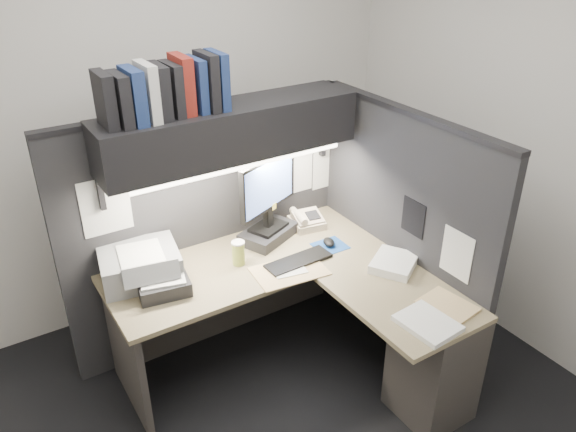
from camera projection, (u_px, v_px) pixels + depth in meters
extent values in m
plane|color=black|center=(282.00, 414.00, 3.30)|extent=(3.50, 3.50, 0.00)
cube|color=silver|center=(164.00, 124.00, 3.78)|extent=(3.50, 0.04, 2.70)
cube|color=silver|center=(565.00, 422.00, 1.55)|extent=(3.50, 0.04, 2.70)
cube|color=silver|center=(519.00, 141.00, 3.49)|extent=(0.04, 3.00, 2.70)
cube|color=black|center=(209.00, 229.00, 3.63)|extent=(1.90, 0.06, 1.60)
cube|color=black|center=(399.00, 238.00, 3.52)|extent=(0.06, 1.50, 1.60)
cube|color=#8F805B|center=(247.00, 263.00, 3.43)|extent=(1.70, 0.68, 0.03)
cube|color=#8F805B|center=(400.00, 297.00, 3.12)|extent=(0.60, 0.85, 0.03)
cube|color=#332F2D|center=(228.00, 288.00, 3.82)|extent=(1.61, 0.02, 0.70)
cube|color=#332F2D|center=(127.00, 357.00, 3.22)|extent=(0.04, 0.61, 0.70)
cube|color=#332F2D|center=(434.00, 364.00, 3.17)|extent=(0.38, 0.40, 0.70)
cube|color=black|center=(230.00, 131.00, 3.21)|extent=(1.55, 0.34, 0.30)
cylinder|color=white|center=(243.00, 166.00, 3.19)|extent=(1.32, 0.04, 0.04)
cube|color=black|center=(268.00, 233.00, 3.64)|extent=(0.44, 0.36, 0.07)
cube|color=black|center=(268.00, 217.00, 3.59)|extent=(0.06, 0.06, 0.13)
cube|color=black|center=(268.00, 184.00, 3.47)|extent=(0.49, 0.24, 0.35)
cube|color=#6182D6|center=(269.00, 185.00, 3.46)|extent=(0.44, 0.19, 0.30)
cube|color=black|center=(298.00, 261.00, 3.40)|extent=(0.42, 0.15, 0.02)
cube|color=navy|center=(330.00, 246.00, 3.57)|extent=(0.20, 0.19, 0.00)
ellipsoid|color=black|center=(329.00, 242.00, 3.57)|extent=(0.10, 0.13, 0.04)
cube|color=beige|center=(307.00, 221.00, 3.79)|extent=(0.23, 0.24, 0.08)
cylinder|color=#CBCF52|center=(238.00, 254.00, 3.36)|extent=(0.08, 0.08, 0.14)
cube|color=gray|center=(140.00, 265.00, 3.22)|extent=(0.50, 0.44, 0.17)
cube|color=black|center=(163.00, 285.00, 3.12)|extent=(0.31, 0.27, 0.08)
cube|color=tan|center=(289.00, 271.00, 3.31)|extent=(0.45, 0.32, 0.01)
cube|color=white|center=(394.00, 263.00, 3.35)|extent=(0.36, 0.35, 0.05)
cube|color=white|center=(428.00, 323.00, 2.87)|extent=(0.26, 0.31, 0.03)
cube|color=tan|center=(447.00, 306.00, 3.01)|extent=(0.26, 0.31, 0.02)
cube|color=black|center=(105.00, 100.00, 2.76)|extent=(0.06, 0.22, 0.27)
cube|color=black|center=(120.00, 100.00, 2.78)|extent=(0.06, 0.22, 0.26)
cube|color=navy|center=(133.00, 96.00, 2.81)|extent=(0.07, 0.22, 0.28)
cube|color=#BAB9B5|center=(148.00, 92.00, 2.85)|extent=(0.06, 0.22, 0.29)
cube|color=black|center=(159.00, 91.00, 2.89)|extent=(0.07, 0.22, 0.28)
cube|color=black|center=(172.00, 89.00, 2.93)|extent=(0.06, 0.22, 0.27)
cube|color=maroon|center=(182.00, 84.00, 2.96)|extent=(0.07, 0.22, 0.30)
cube|color=navy|center=(196.00, 85.00, 2.99)|extent=(0.05, 0.22, 0.28)
cube|color=black|center=(207.00, 82.00, 3.00)|extent=(0.06, 0.22, 0.31)
cube|color=navy|center=(217.00, 80.00, 3.04)|extent=(0.05, 0.22, 0.31)
cube|color=white|center=(299.00, 173.00, 3.80)|extent=(0.21, 0.00, 0.28)
cube|color=white|center=(325.00, 169.00, 3.92)|extent=(0.21, 0.00, 0.28)
cube|color=white|center=(106.00, 206.00, 3.14)|extent=(0.28, 0.00, 0.34)
cube|color=black|center=(413.00, 218.00, 3.30)|extent=(0.00, 0.18, 0.22)
cube|color=white|center=(457.00, 254.00, 3.07)|extent=(0.00, 0.21, 0.28)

